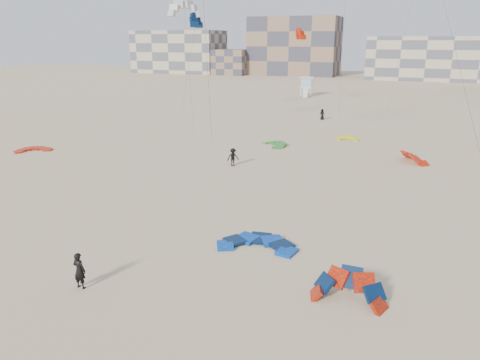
% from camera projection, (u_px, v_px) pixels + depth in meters
% --- Properties ---
extents(ground, '(320.00, 320.00, 0.00)m').
position_uv_depth(ground, '(170.00, 278.00, 23.27)').
color(ground, tan).
rests_on(ground, ground).
extents(kite_ground_blue, '(4.65, 4.82, 0.74)m').
position_uv_depth(kite_ground_blue, '(257.00, 247.00, 26.72)').
color(kite_ground_blue, blue).
rests_on(kite_ground_blue, ground).
extents(kite_ground_orange, '(3.44, 3.43, 3.36)m').
position_uv_depth(kite_ground_orange, '(348.00, 301.00, 21.21)').
color(kite_ground_orange, red).
rests_on(kite_ground_orange, ground).
extents(kite_ground_red, '(4.82, 4.85, 0.61)m').
position_uv_depth(kite_ground_red, '(33.00, 151.00, 49.53)').
color(kite_ground_red, red).
rests_on(kite_ground_red, ground).
extents(kite_ground_green, '(4.72, 4.68, 1.19)m').
position_uv_depth(kite_ground_green, '(275.00, 146.00, 51.95)').
color(kite_ground_green, '#3D8826').
rests_on(kite_ground_green, ground).
extents(kite_ground_red_far, '(4.59, 4.50, 3.00)m').
position_uv_depth(kite_ground_red_far, '(414.00, 162.00, 45.14)').
color(kite_ground_red_far, red).
rests_on(kite_ground_red_far, ground).
extents(kite_ground_yellow, '(2.71, 2.89, 1.34)m').
position_uv_depth(kite_ground_yellow, '(347.00, 140.00, 54.80)').
color(kite_ground_yellow, '#DAED0D').
rests_on(kite_ground_yellow, ground).
extents(kitesurfer_main, '(0.68, 0.46, 1.82)m').
position_uv_depth(kitesurfer_main, '(79.00, 270.00, 22.06)').
color(kitesurfer_main, black).
rests_on(kitesurfer_main, ground).
extents(kitesurfer_c, '(1.24, 1.19, 1.69)m').
position_uv_depth(kitesurfer_c, '(233.00, 157.00, 43.39)').
color(kitesurfer_c, black).
rests_on(kitesurfer_c, ground).
extents(kitesurfer_e, '(0.86, 0.67, 1.57)m').
position_uv_depth(kitesurfer_e, '(322.00, 114.00, 68.30)').
color(kitesurfer_e, black).
rests_on(kitesurfer_e, ground).
extents(kite_fly_grey, '(5.04, 5.84, 14.77)m').
position_uv_depth(kite_fly_grey, '(185.00, 10.00, 52.52)').
color(kite_fly_grey, silver).
rests_on(kite_fly_grey, ground).
extents(kite_fly_navy, '(4.73, 5.45, 14.11)m').
position_uv_depth(kite_fly_navy, '(196.00, 22.00, 67.02)').
color(kite_fly_navy, '#051C42').
rests_on(kite_fly_navy, ground).
extents(kite_fly_red, '(6.73, 6.48, 12.42)m').
position_uv_depth(kite_fly_red, '(300.00, 35.00, 76.63)').
color(kite_fly_red, red).
rests_on(kite_fly_red, ground).
extents(lifeguard_tower_far, '(3.17, 5.52, 3.85)m').
position_uv_depth(lifeguard_tower_far, '(306.00, 87.00, 95.88)').
color(lifeguard_tower_far, white).
rests_on(lifeguard_tower_far, ground).
extents(condo_west_a, '(30.00, 15.00, 14.00)m').
position_uv_depth(condo_west_a, '(179.00, 52.00, 161.52)').
color(condo_west_a, tan).
rests_on(condo_west_a, ground).
extents(condo_west_b, '(28.00, 14.00, 18.00)m').
position_uv_depth(condo_west_b, '(295.00, 46.00, 150.51)').
color(condo_west_b, '#82664E').
rests_on(condo_west_b, ground).
extents(condo_mid, '(32.00, 16.00, 12.00)m').
position_uv_depth(condo_mid, '(426.00, 58.00, 133.83)').
color(condo_mid, tan).
rests_on(condo_mid, ground).
extents(condo_fill_left, '(12.00, 10.00, 8.00)m').
position_uv_depth(condo_fill_left, '(230.00, 62.00, 153.62)').
color(condo_fill_left, '#82664E').
rests_on(condo_fill_left, ground).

